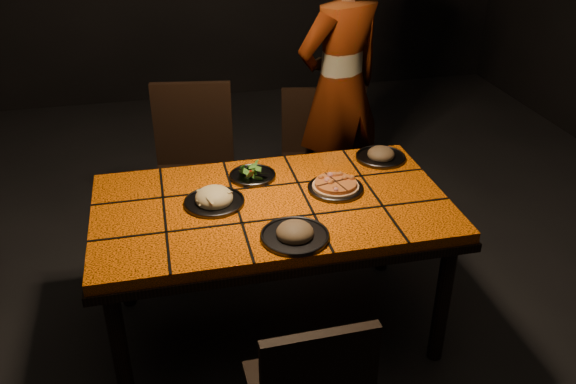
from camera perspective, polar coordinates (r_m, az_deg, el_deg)
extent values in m
cube|color=black|center=(3.23, -1.36, -12.83)|extent=(6.00, 7.00, 0.04)
cube|color=#FF6A08|center=(2.78, -1.54, -1.37)|extent=(1.60, 0.90, 0.05)
cube|color=black|center=(2.81, -1.53, -2.16)|extent=(1.62, 0.92, 0.04)
cylinder|color=black|center=(2.70, -15.42, -14.30)|extent=(0.07, 0.07, 0.66)
cylinder|color=black|center=(2.93, 14.22, -10.01)|extent=(0.07, 0.07, 0.66)
cylinder|color=black|center=(3.28, -15.26, -5.48)|extent=(0.07, 0.07, 0.66)
cylinder|color=black|center=(3.47, 9.04, -2.58)|extent=(0.07, 0.07, 0.66)
cube|color=black|center=(2.06, 2.95, -17.46)|extent=(0.39, 0.05, 0.42)
cube|color=black|center=(3.53, -8.79, 0.97)|extent=(0.52, 0.52, 0.04)
cube|color=black|center=(3.60, -8.88, 6.32)|extent=(0.46, 0.12, 0.50)
cylinder|color=black|center=(3.53, -11.67, -4.20)|extent=(0.04, 0.04, 0.47)
cylinder|color=black|center=(3.49, -5.67, -4.05)|extent=(0.04, 0.04, 0.47)
cylinder|color=black|center=(3.84, -11.05, -1.17)|extent=(0.04, 0.04, 0.47)
cylinder|color=black|center=(3.80, -5.54, -1.00)|extent=(0.04, 0.04, 0.47)
cube|color=black|center=(3.83, 2.38, 2.50)|extent=(0.46, 0.46, 0.04)
cube|color=black|center=(3.90, 2.28, 6.71)|extent=(0.39, 0.11, 0.43)
cylinder|color=black|center=(3.79, 0.08, -1.54)|extent=(0.03, 0.03, 0.40)
cylinder|color=black|center=(3.81, 4.82, -1.47)|extent=(0.03, 0.03, 0.40)
cylinder|color=black|center=(4.07, -0.04, 0.73)|extent=(0.03, 0.03, 0.40)
cylinder|color=black|center=(4.09, 4.38, 0.79)|extent=(0.03, 0.03, 0.40)
imported|color=brown|center=(3.80, 4.91, 9.69)|extent=(0.75, 0.64, 1.75)
cylinder|color=#323237|center=(2.87, 4.46, 0.31)|extent=(0.26, 0.26, 0.01)
torus|color=#323237|center=(2.87, 4.47, 0.45)|extent=(0.26, 0.26, 0.01)
cylinder|color=tan|center=(2.87, 4.47, 0.53)|extent=(0.27, 0.27, 0.01)
cylinder|color=#C87233|center=(2.86, 4.49, 0.80)|extent=(0.24, 0.24, 0.02)
cylinder|color=#323237|center=(2.77, -6.90, -0.98)|extent=(0.27, 0.27, 0.01)
torus|color=#323237|center=(2.77, -6.91, -0.84)|extent=(0.28, 0.28, 0.01)
ellipsoid|color=beige|center=(2.76, -6.94, -0.47)|extent=(0.16, 0.16, 0.09)
cylinder|color=#323237|center=(2.98, -3.33, 1.49)|extent=(0.23, 0.23, 0.01)
torus|color=#323237|center=(2.98, -3.34, 1.63)|extent=(0.23, 0.23, 0.01)
cylinder|color=#323237|center=(2.52, 0.65, -4.19)|extent=(0.29, 0.29, 0.01)
torus|color=#323237|center=(2.51, 0.65, -4.04)|extent=(0.29, 0.29, 0.01)
ellipsoid|color=brown|center=(2.50, 0.65, -3.62)|extent=(0.17, 0.17, 0.09)
cylinder|color=#323237|center=(3.19, 8.66, 3.19)|extent=(0.26, 0.26, 0.01)
torus|color=#323237|center=(3.19, 8.67, 3.32)|extent=(0.26, 0.26, 0.01)
ellipsoid|color=brown|center=(3.18, 8.70, 3.63)|extent=(0.15, 0.15, 0.08)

